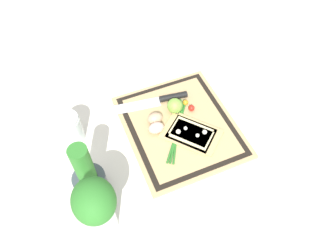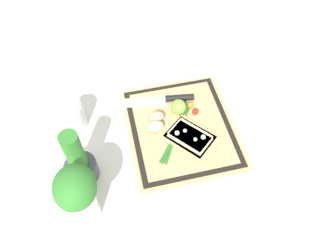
{
  "view_description": "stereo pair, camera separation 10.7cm",
  "coord_description": "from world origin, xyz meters",
  "px_view_note": "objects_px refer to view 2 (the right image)",
  "views": [
    {
      "loc": [
        -0.58,
        0.29,
        0.9
      ],
      "look_at": [
        0.0,
        0.04,
        0.03
      ],
      "focal_mm": 35.0,
      "sensor_mm": 36.0,
      "label": 1
    },
    {
      "loc": [
        -0.62,
        0.19,
        0.9
      ],
      "look_at": [
        0.0,
        0.04,
        0.03
      ],
      "focal_mm": 35.0,
      "sensor_mm": 36.0,
      "label": 2
    }
  ],
  "objects_px": {
    "pizza_slice_far": "(187,137)",
    "lime": "(179,107)",
    "cherry_tomato_yellow": "(191,105)",
    "sauce_jar": "(73,117)",
    "cherry_tomato_red": "(195,111)",
    "herb_glass": "(78,194)",
    "egg_brown": "(157,117)",
    "egg_pink": "(156,126)",
    "knife": "(164,99)",
    "herb_pot": "(79,163)",
    "pizza_slice_near": "(193,137)"
  },
  "relations": [
    {
      "from": "pizza_slice_far",
      "to": "lime",
      "type": "xyz_separation_m",
      "value": [
        0.11,
        0.0,
        0.02
      ]
    },
    {
      "from": "cherry_tomato_yellow",
      "to": "sauce_jar",
      "type": "distance_m",
      "value": 0.4
    },
    {
      "from": "pizza_slice_far",
      "to": "cherry_tomato_red",
      "type": "xyz_separation_m",
      "value": [
        0.09,
        -0.05,
        0.01
      ]
    },
    {
      "from": "lime",
      "to": "herb_glass",
      "type": "xyz_separation_m",
      "value": [
        -0.29,
        0.34,
        0.09
      ]
    },
    {
      "from": "herb_glass",
      "to": "sauce_jar",
      "type": "bearing_deg",
      "value": 1.93
    },
    {
      "from": "egg_brown",
      "to": "cherry_tomato_yellow",
      "type": "distance_m",
      "value": 0.13
    },
    {
      "from": "pizza_slice_far",
      "to": "egg_pink",
      "type": "relative_size",
      "value": 3.78
    },
    {
      "from": "knife",
      "to": "herb_glass",
      "type": "relative_size",
      "value": 1.45
    },
    {
      "from": "knife",
      "to": "herb_pot",
      "type": "xyz_separation_m",
      "value": [
        -0.22,
        0.3,
        0.05
      ]
    },
    {
      "from": "pizza_slice_near",
      "to": "knife",
      "type": "relative_size",
      "value": 0.63
    },
    {
      "from": "cherry_tomato_yellow",
      "to": "egg_brown",
      "type": "bearing_deg",
      "value": 103.34
    },
    {
      "from": "egg_brown",
      "to": "knife",
      "type": "bearing_deg",
      "value": -29.32
    },
    {
      "from": "lime",
      "to": "sauce_jar",
      "type": "xyz_separation_m",
      "value": [
        0.03,
        0.35,
        0.01
      ]
    },
    {
      "from": "egg_pink",
      "to": "lime",
      "type": "height_order",
      "value": "lime"
    },
    {
      "from": "egg_brown",
      "to": "cherry_tomato_red",
      "type": "relative_size",
      "value": 2.33
    },
    {
      "from": "pizza_slice_near",
      "to": "knife",
      "type": "height_order",
      "value": "pizza_slice_near"
    },
    {
      "from": "knife",
      "to": "cherry_tomato_yellow",
      "type": "distance_m",
      "value": 0.1
    },
    {
      "from": "herb_pot",
      "to": "sauce_jar",
      "type": "xyz_separation_m",
      "value": [
        0.2,
        0.01,
        -0.02
      ]
    },
    {
      "from": "pizza_slice_near",
      "to": "cherry_tomato_red",
      "type": "xyz_separation_m",
      "value": [
        0.1,
        -0.04,
        0.01
      ]
    },
    {
      "from": "cherry_tomato_red",
      "to": "pizza_slice_far",
      "type": "bearing_deg",
      "value": 149.77
    },
    {
      "from": "pizza_slice_near",
      "to": "lime",
      "type": "xyz_separation_m",
      "value": [
        0.12,
        0.02,
        0.02
      ]
    },
    {
      "from": "lime",
      "to": "herb_glass",
      "type": "distance_m",
      "value": 0.45
    },
    {
      "from": "cherry_tomato_red",
      "to": "herb_glass",
      "type": "relative_size",
      "value": 0.1
    },
    {
      "from": "egg_pink",
      "to": "pizza_slice_far",
      "type": "bearing_deg",
      "value": -120.47
    },
    {
      "from": "knife",
      "to": "lime",
      "type": "bearing_deg",
      "value": -148.32
    },
    {
      "from": "egg_brown",
      "to": "pizza_slice_far",
      "type": "bearing_deg",
      "value": -138.58
    },
    {
      "from": "egg_brown",
      "to": "lime",
      "type": "distance_m",
      "value": 0.08
    },
    {
      "from": "pizza_slice_far",
      "to": "sauce_jar",
      "type": "distance_m",
      "value": 0.38
    },
    {
      "from": "knife",
      "to": "sauce_jar",
      "type": "height_order",
      "value": "sauce_jar"
    },
    {
      "from": "egg_brown",
      "to": "herb_pot",
      "type": "relative_size",
      "value": 0.25
    },
    {
      "from": "egg_brown",
      "to": "herb_glass",
      "type": "xyz_separation_m",
      "value": [
        -0.27,
        0.26,
        0.1
      ]
    },
    {
      "from": "herb_pot",
      "to": "herb_glass",
      "type": "xyz_separation_m",
      "value": [
        -0.13,
        -0.0,
        0.06
      ]
    },
    {
      "from": "pizza_slice_near",
      "to": "herb_pot",
      "type": "xyz_separation_m",
      "value": [
        -0.05,
        0.36,
        0.05
      ]
    },
    {
      "from": "cherry_tomato_red",
      "to": "sauce_jar",
      "type": "xyz_separation_m",
      "value": [
        0.06,
        0.4,
        0.02
      ]
    },
    {
      "from": "herb_glass",
      "to": "lime",
      "type": "bearing_deg",
      "value": -49.61
    },
    {
      "from": "egg_pink",
      "to": "cherry_tomato_red",
      "type": "distance_m",
      "value": 0.15
    },
    {
      "from": "pizza_slice_far",
      "to": "egg_brown",
      "type": "height_order",
      "value": "egg_brown"
    },
    {
      "from": "pizza_slice_far",
      "to": "cherry_tomato_yellow",
      "type": "bearing_deg",
      "value": -20.06
    },
    {
      "from": "pizza_slice_near",
      "to": "pizza_slice_far",
      "type": "xyz_separation_m",
      "value": [
        0.0,
        0.02,
        0.0
      ]
    },
    {
      "from": "pizza_slice_far",
      "to": "cherry_tomato_yellow",
      "type": "distance_m",
      "value": 0.13
    },
    {
      "from": "lime",
      "to": "herb_pot",
      "type": "height_order",
      "value": "herb_pot"
    },
    {
      "from": "cherry_tomato_red",
      "to": "herb_pot",
      "type": "relative_size",
      "value": 0.11
    },
    {
      "from": "cherry_tomato_red",
      "to": "herb_pot",
      "type": "distance_m",
      "value": 0.42
    },
    {
      "from": "lime",
      "to": "herb_glass",
      "type": "relative_size",
      "value": 0.24
    },
    {
      "from": "pizza_slice_far",
      "to": "egg_brown",
      "type": "bearing_deg",
      "value": 41.42
    },
    {
      "from": "egg_brown",
      "to": "cherry_tomato_red",
      "type": "xyz_separation_m",
      "value": [
        -0.0,
        -0.13,
        -0.01
      ]
    },
    {
      "from": "lime",
      "to": "sauce_jar",
      "type": "distance_m",
      "value": 0.35
    },
    {
      "from": "egg_brown",
      "to": "egg_pink",
      "type": "distance_m",
      "value": 0.04
    },
    {
      "from": "pizza_slice_near",
      "to": "knife",
      "type": "xyz_separation_m",
      "value": [
        0.17,
        0.05,
        0.0
      ]
    },
    {
      "from": "lime",
      "to": "cherry_tomato_red",
      "type": "bearing_deg",
      "value": -111.05
    }
  ]
}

